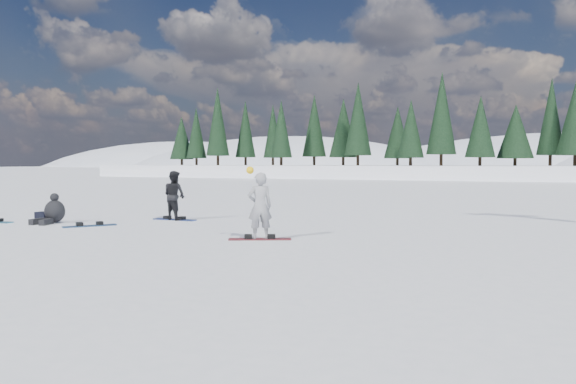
{
  "coord_description": "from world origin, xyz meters",
  "views": [
    {
      "loc": [
        8.92,
        -11.98,
        1.85
      ],
      "look_at": [
        3.21,
        1.23,
        1.1
      ],
      "focal_mm": 35.0,
      "sensor_mm": 36.0,
      "label": 1
    }
  ],
  "objects_px": {
    "seated_rider": "(53,212)",
    "gear_bag": "(43,217)",
    "snowboard_loose_a": "(90,226)",
    "snowboarder_woman": "(260,206)",
    "snowboarder_man": "(174,195)"
  },
  "relations": [
    {
      "from": "seated_rider",
      "to": "gear_bag",
      "type": "xyz_separation_m",
      "value": [
        -0.7,
        0.26,
        -0.2
      ]
    },
    {
      "from": "seated_rider",
      "to": "snowboard_loose_a",
      "type": "bearing_deg",
      "value": -21.52
    },
    {
      "from": "snowboarder_woman",
      "to": "gear_bag",
      "type": "bearing_deg",
      "value": -44.53
    },
    {
      "from": "gear_bag",
      "to": "snowboard_loose_a",
      "type": "relative_size",
      "value": 0.3
    },
    {
      "from": "snowboarder_woman",
      "to": "gear_bag",
      "type": "xyz_separation_m",
      "value": [
        -8.16,
        1.09,
        -0.67
      ]
    },
    {
      "from": "snowboarder_man",
      "to": "snowboarder_woman",
      "type": "bearing_deg",
      "value": 160.74
    },
    {
      "from": "seated_rider",
      "to": "snowboarder_woman",
      "type": "bearing_deg",
      "value": -19.45
    },
    {
      "from": "seated_rider",
      "to": "gear_bag",
      "type": "bearing_deg",
      "value": 146.57
    },
    {
      "from": "snowboarder_woman",
      "to": "snowboard_loose_a",
      "type": "relative_size",
      "value": 1.18
    },
    {
      "from": "snowboard_loose_a",
      "to": "seated_rider",
      "type": "bearing_deg",
      "value": 118.91
    },
    {
      "from": "snowboarder_woman",
      "to": "gear_bag",
      "type": "relative_size",
      "value": 3.92
    },
    {
      "from": "gear_bag",
      "to": "seated_rider",
      "type": "bearing_deg",
      "value": -20.32
    },
    {
      "from": "snowboarder_woman",
      "to": "snowboard_loose_a",
      "type": "distance_m",
      "value": 5.89
    },
    {
      "from": "seated_rider",
      "to": "gear_bag",
      "type": "height_order",
      "value": "seated_rider"
    },
    {
      "from": "snowboarder_woman",
      "to": "gear_bag",
      "type": "distance_m",
      "value": 8.26
    }
  ]
}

